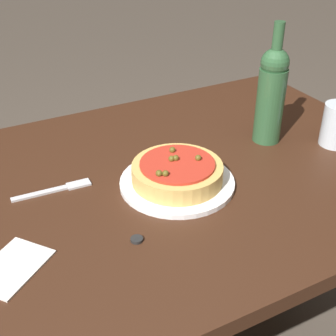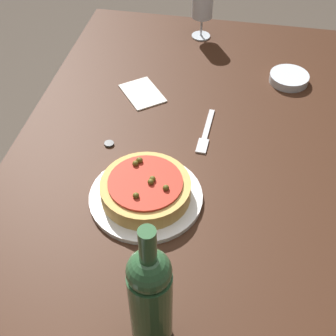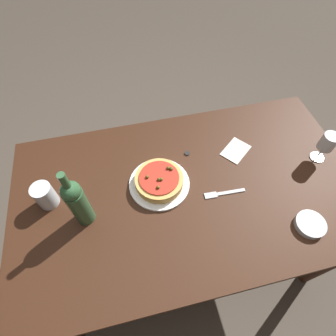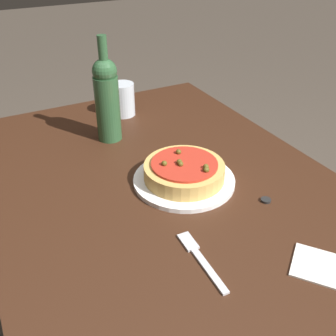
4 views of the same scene
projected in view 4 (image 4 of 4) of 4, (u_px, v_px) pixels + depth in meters
name	position (u px, v px, depth m)	size (l,w,h in m)	color
dining_table	(190.00, 243.00, 0.93)	(1.46, 0.84, 0.74)	#381E11
dinner_plate	(184.00, 180.00, 0.99)	(0.25, 0.25, 0.01)	white
pizza	(184.00, 171.00, 0.97)	(0.20, 0.20, 0.06)	tan
wine_bottle	(107.00, 98.00, 1.12)	(0.07, 0.07, 0.30)	#2D5633
water_cup	(123.00, 99.00, 1.30)	(0.08, 0.08, 0.11)	silver
fork	(199.00, 257.00, 0.77)	(0.17, 0.03, 0.00)	silver
paper_napkin	(328.00, 269.00, 0.74)	(0.16, 0.15, 0.00)	silver
bottle_cap	(266.00, 200.00, 0.92)	(0.02, 0.02, 0.01)	black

